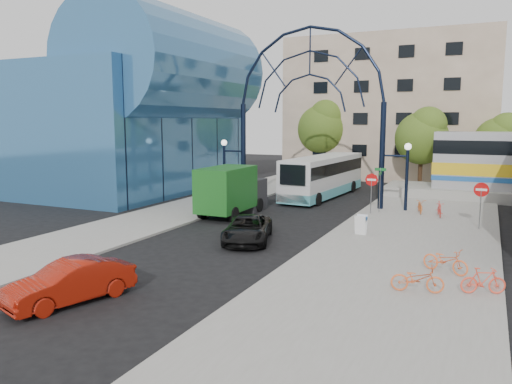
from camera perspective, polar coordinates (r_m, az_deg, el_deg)
The scene contains 22 objects.
ground at distance 22.50m, azimuth -5.90°, elevation -6.90°, with size 120.00×120.00×0.00m, color black.
sidewalk_east at distance 23.56m, azimuth 16.48°, elevation -6.36°, with size 8.00×56.00×0.12m, color gray.
plaza_west at distance 30.87m, azimuth -10.57°, elevation -2.75°, with size 5.00×50.00×0.12m, color gray.
gateway_arch at distance 34.59m, azimuth 6.15°, elevation 12.65°, with size 13.64×0.44×12.10m.
stop_sign at distance 31.51m, azimuth 13.06°, elevation 0.96°, with size 0.80×0.07×2.50m.
do_not_enter_sign at distance 28.87m, azimuth 24.33°, elevation -0.24°, with size 0.76×0.07×2.48m.
street_name_sign at distance 32.00m, azimuth 13.99°, elevation 1.29°, with size 0.70×0.70×2.80m.
sandwich_board at distance 25.73m, azimuth 11.91°, elevation -3.42°, with size 0.55×0.61×0.99m.
transit_hall at distance 42.81m, azimuth -13.45°, elevation 9.12°, with size 16.50×18.00×14.50m.
apartment_block at distance 54.38m, azimuth 15.42°, elevation 9.13°, with size 20.00×12.10×14.00m.
tree_north_a at distance 44.85m, azimuth 18.57°, elevation 6.19°, with size 4.48×4.48×7.00m.
tree_north_b at distance 50.83m, azimuth 7.78°, elevation 7.47°, with size 5.12×5.12×8.00m.
tree_north_c at distance 46.57m, azimuth 26.21°, elevation 5.43°, with size 4.16×4.16×6.50m.
city_bus at distance 38.64m, azimuth 7.72°, elevation 1.86°, with size 3.30×11.49×3.11m.
green_truck at distance 30.86m, azimuth -2.73°, elevation 0.14°, with size 2.44×6.08×3.05m.
black_suv at distance 24.20m, azimuth -0.96°, elevation -4.26°, with size 2.08×4.50×1.25m, color black.
red_sedan at distance 17.39m, azimuth -20.45°, elevation -9.62°, with size 1.43×4.11×1.36m, color #951709.
bike_near_a at distance 32.70m, azimuth 18.26°, elevation -1.52°, with size 0.58×1.67×0.88m, color orange.
bike_near_b at distance 31.80m, azimuth 20.22°, elevation -1.86°, with size 0.42×1.49×0.90m, color red.
bike_far_a at distance 20.34m, azimuth 20.84°, elevation -7.31°, with size 0.63×1.81×0.95m, color orange.
bike_far_b at distance 18.41m, azimuth 24.54°, elevation -9.22°, with size 0.42×1.49×0.90m, color #FD4D32.
bike_far_c at distance 17.81m, azimuth 17.96°, elevation -9.42°, with size 0.60×1.73×0.91m, color orange.
Camera 1 is at (11.20, -18.61, 5.84)m, focal length 35.00 mm.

